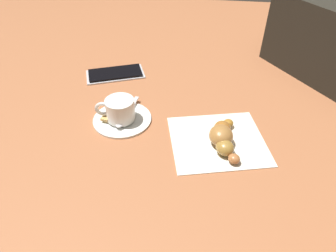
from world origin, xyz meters
TOP-DOWN VIEW (x-y plane):
  - ground_plane at (0.00, 0.00)m, footprint 1.80×1.80m
  - saucer at (0.11, -0.02)m, footprint 0.13×0.13m
  - espresso_cup at (0.11, -0.01)m, footprint 0.09×0.06m
  - teaspoon at (0.10, -0.02)m, footprint 0.03×0.12m
  - sugar_packet at (0.14, -0.03)m, footprint 0.03×0.07m
  - napkin at (-0.10, 0.02)m, footprint 0.22×0.21m
  - croissant at (-0.11, 0.03)m, footprint 0.07×0.14m
  - cell_phone at (0.18, -0.21)m, footprint 0.17×0.13m
  - laptop_bag at (-0.37, -0.26)m, footprint 0.30×0.36m

SIDE VIEW (x-z plane):
  - ground_plane at x=0.00m, z-range 0.00..0.00m
  - napkin at x=-0.10m, z-range 0.00..0.00m
  - cell_phone at x=0.18m, z-range 0.00..0.01m
  - saucer at x=0.11m, z-range 0.00..0.01m
  - teaspoon at x=0.10m, z-range 0.01..0.02m
  - sugar_packet at x=0.14m, z-range 0.01..0.02m
  - croissant at x=-0.11m, z-range 0.00..0.04m
  - espresso_cup at x=0.11m, z-range 0.01..0.06m
  - laptop_bag at x=-0.37m, z-range 0.00..0.19m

